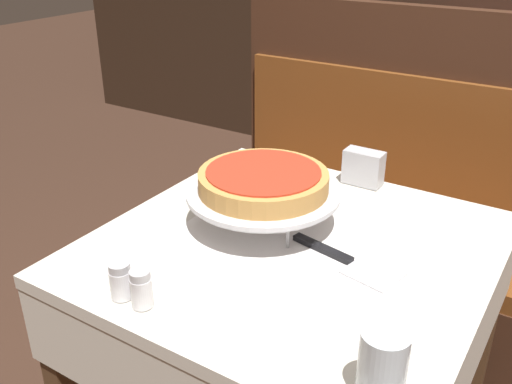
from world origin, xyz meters
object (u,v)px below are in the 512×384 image
at_px(deep_dish_pizza, 263,180).
at_px(napkin_holder, 363,167).
at_px(pizza_pan_stand, 263,194).
at_px(pizza_server, 347,261).
at_px(dining_table_rear, 491,97).
at_px(dining_table_front, 292,288).
at_px(pepper_shaker, 141,289).
at_px(water_glass_near, 382,367).
at_px(booth_bench, 407,252).
at_px(condiment_caddy, 473,59).
at_px(salt_shaker, 121,280).

bearing_deg(deep_dish_pizza, napkin_holder, 72.48).
relative_size(pizza_pan_stand, pizza_server, 1.35).
bearing_deg(napkin_holder, deep_dish_pizza, -107.52).
bearing_deg(dining_table_rear, dining_table_front, -91.96).
height_order(dining_table_front, pizza_pan_stand, pizza_pan_stand).
distance_m(pizza_server, pepper_shaker, 0.41).
bearing_deg(deep_dish_pizza, water_glass_near, -40.38).
bearing_deg(napkin_holder, dining_table_front, -91.08).
relative_size(dining_table_front, booth_bench, 0.53).
relative_size(deep_dish_pizza, napkin_holder, 2.86).
height_order(dining_table_front, napkin_holder, napkin_holder).
distance_m(dining_table_front, condiment_caddy, 1.81).
height_order(pizza_pan_stand, pepper_shaker, pizza_pan_stand).
relative_size(salt_shaker, napkin_holder, 0.71).
relative_size(dining_table_rear, booth_bench, 0.54).
bearing_deg(dining_table_rear, deep_dish_pizza, -95.26).
xyz_separation_m(salt_shaker, condiment_caddy, (0.11, 2.14, 0.00)).
xyz_separation_m(pepper_shaker, napkin_holder, (0.13, 0.69, 0.01)).
bearing_deg(pizza_server, condiment_caddy, 96.03).
distance_m(pepper_shaker, napkin_holder, 0.71).
relative_size(pizza_pan_stand, napkin_holder, 3.42).
relative_size(dining_table_front, pizza_pan_stand, 2.35).
distance_m(pizza_pan_stand, water_glass_near, 0.54).
relative_size(booth_bench, napkin_holder, 15.18).
height_order(pizza_server, napkin_holder, napkin_holder).
bearing_deg(pizza_pan_stand, water_glass_near, -40.38).
relative_size(dining_table_front, condiment_caddy, 4.90).
bearing_deg(dining_table_front, pizza_server, -5.37).
height_order(pizza_pan_stand, salt_shaker, pizza_pan_stand).
height_order(water_glass_near, condiment_caddy, condiment_caddy).
xyz_separation_m(booth_bench, condiment_caddy, (-0.09, 0.99, 0.48)).
bearing_deg(pizza_pan_stand, dining_table_front, -17.95).
distance_m(deep_dish_pizza, pizza_server, 0.25).
relative_size(dining_table_rear, salt_shaker, 11.59).
distance_m(salt_shaker, condiment_caddy, 2.14).
bearing_deg(deep_dish_pizza, condiment_caddy, 88.88).
relative_size(pizza_pan_stand, condiment_caddy, 2.09).
xyz_separation_m(deep_dish_pizza, salt_shaker, (-0.08, -0.37, -0.07)).
xyz_separation_m(dining_table_rear, deep_dish_pizza, (-0.15, -1.68, 0.21)).
distance_m(deep_dish_pizza, salt_shaker, 0.38).
bearing_deg(pizza_server, deep_dish_pizza, 169.14).
bearing_deg(pepper_shaker, condiment_caddy, 88.39).
distance_m(booth_bench, condiment_caddy, 1.10).
distance_m(dining_table_rear, deep_dish_pizza, 1.70).
height_order(dining_table_rear, booth_bench, booth_bench).
xyz_separation_m(salt_shaker, pepper_shaker, (0.05, 0.00, 0.00)).
bearing_deg(water_glass_near, pizza_server, 121.29).
bearing_deg(napkin_holder, dining_table_rear, 87.80).
bearing_deg(dining_table_front, deep_dish_pizza, 162.05).
bearing_deg(dining_table_rear, booth_bench, -92.07).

